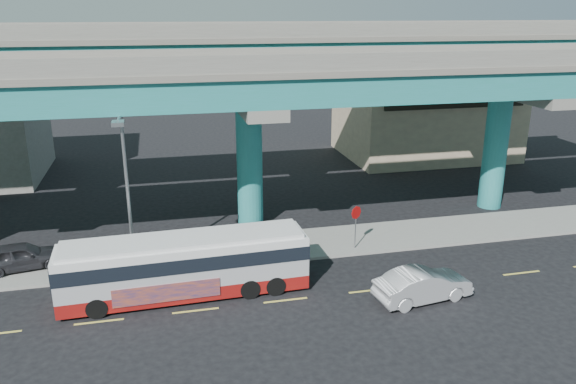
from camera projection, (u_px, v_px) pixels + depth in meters
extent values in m
plane|color=black|center=(284.00, 297.00, 25.43)|extent=(120.00, 120.00, 0.00)
cube|color=gray|center=(262.00, 248.00, 30.50)|extent=(70.00, 4.00, 0.15)
cube|color=#D8C64C|center=(99.00, 322.00, 23.42)|extent=(2.00, 0.12, 0.01)
cube|color=#D8C64C|center=(196.00, 311.00, 24.29)|extent=(2.00, 0.12, 0.01)
cube|color=#D8C64C|center=(286.00, 300.00, 25.15)|extent=(2.00, 0.12, 0.01)
cube|color=#D8C64C|center=(369.00, 291.00, 26.02)|extent=(2.00, 0.12, 0.01)
cube|color=#D8C64C|center=(448.00, 281.00, 26.89)|extent=(2.00, 0.12, 0.01)
cube|color=#D8C64C|center=(521.00, 273.00, 27.76)|extent=(2.00, 0.12, 0.01)
cylinder|color=#207A70|center=(250.00, 167.00, 32.62)|extent=(1.50, 1.50, 7.40)
cube|color=gray|center=(248.00, 98.00, 31.38)|extent=(2.00, 12.00, 0.60)
cube|color=gray|center=(239.00, 75.00, 34.35)|extent=(1.80, 5.00, 1.20)
cylinder|color=#207A70|center=(495.00, 152.00, 36.10)|extent=(1.50, 1.50, 7.40)
cube|color=gray|center=(502.00, 89.00, 34.86)|extent=(2.00, 12.00, 0.60)
cube|color=gray|center=(474.00, 69.00, 37.82)|extent=(1.80, 5.00, 1.20)
cube|color=#207A70|center=(259.00, 88.00, 27.83)|extent=(52.00, 5.00, 1.40)
cube|color=gray|center=(259.00, 71.00, 27.57)|extent=(52.00, 5.40, 0.30)
cube|color=gray|center=(269.00, 64.00, 25.09)|extent=(52.00, 0.25, 0.80)
cube|color=gray|center=(250.00, 56.00, 29.71)|extent=(52.00, 0.25, 0.80)
cube|color=#207A70|center=(238.00, 53.00, 33.94)|extent=(52.00, 5.00, 1.40)
cube|color=gray|center=(238.00, 39.00, 33.68)|extent=(52.00, 5.40, 0.30)
cube|color=gray|center=(244.00, 31.00, 31.20)|extent=(52.00, 0.25, 0.80)
cube|color=gray|center=(232.00, 28.00, 35.82)|extent=(52.00, 0.25, 0.80)
cube|color=tan|center=(425.00, 116.00, 49.55)|extent=(14.00, 10.00, 7.00)
cube|color=black|center=(456.00, 101.00, 44.18)|extent=(12.00, 0.25, 1.20)
cube|color=maroon|center=(186.00, 285.00, 25.49)|extent=(11.03, 2.69, 0.64)
cube|color=silver|center=(185.00, 265.00, 25.18)|extent=(11.03, 2.69, 1.37)
cube|color=black|center=(185.00, 256.00, 25.04)|extent=(11.09, 2.74, 0.64)
cube|color=silver|center=(184.00, 245.00, 24.88)|extent=(11.03, 2.69, 0.37)
cube|color=silver|center=(184.00, 239.00, 24.80)|extent=(10.62, 2.42, 0.18)
cube|color=black|center=(302.00, 246.00, 26.44)|extent=(0.13, 2.08, 1.10)
cube|color=black|center=(53.00, 273.00, 23.72)|extent=(0.13, 2.08, 1.10)
cube|color=navy|center=(167.00, 293.00, 24.07)|extent=(4.56, 0.20, 0.82)
cylinder|color=black|center=(97.00, 308.00, 23.59)|extent=(0.92, 0.30, 0.91)
cylinder|color=black|center=(99.00, 286.00, 25.52)|extent=(0.92, 0.30, 0.91)
cylinder|color=black|center=(250.00, 289.00, 25.22)|extent=(0.92, 0.30, 0.91)
cylinder|color=black|center=(241.00, 269.00, 27.15)|extent=(0.92, 0.30, 0.91)
cylinder|color=black|center=(276.00, 286.00, 25.51)|extent=(0.92, 0.30, 0.91)
cylinder|color=black|center=(265.00, 266.00, 27.44)|extent=(0.92, 0.30, 0.91)
imported|color=#ACACB1|center=(423.00, 285.00, 25.00)|extent=(2.83, 4.89, 1.47)
imported|color=#2B2A2F|center=(21.00, 256.00, 27.72)|extent=(2.94, 4.49, 1.35)
cylinder|color=gray|center=(128.00, 193.00, 26.40)|extent=(0.16, 0.16, 8.05)
cylinder|color=gray|center=(119.00, 117.00, 24.22)|extent=(0.12, 2.18, 0.12)
cube|color=gray|center=(118.00, 123.00, 23.23)|extent=(0.50, 0.70, 0.18)
cylinder|color=gray|center=(355.00, 230.00, 30.01)|extent=(0.06, 0.06, 2.09)
cylinder|color=#B20A0A|center=(356.00, 213.00, 29.68)|extent=(0.65, 0.36, 0.72)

